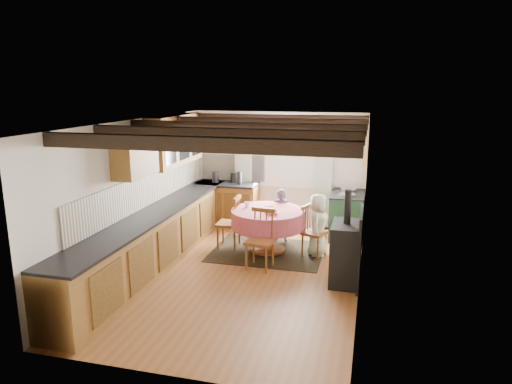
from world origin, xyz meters
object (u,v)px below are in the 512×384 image
(aga_range, at_px, (347,215))
(child_right, at_px, (318,225))
(chair_left, at_px, (229,222))
(cast_iron_stove, at_px, (346,237))
(chair_right, at_px, (314,231))
(cup, at_px, (247,205))
(chair_near, at_px, (260,239))
(child_far, at_px, (281,215))
(dining_table, at_px, (268,231))

(aga_range, xyz_separation_m, child_right, (-0.43, -1.13, 0.10))
(chair_left, xyz_separation_m, cast_iron_stove, (2.18, -1.05, 0.23))
(chair_right, height_order, cup, chair_right)
(chair_near, bearing_deg, child_far, 94.27)
(chair_near, distance_m, aga_range, 2.35)
(aga_range, bearing_deg, child_right, -110.89)
(chair_right, distance_m, child_far, 0.93)
(aga_range, height_order, child_right, child_right)
(dining_table, height_order, aga_range, aga_range)
(cast_iron_stove, bearing_deg, child_right, 117.54)
(dining_table, height_order, child_far, child_far)
(aga_range, height_order, child_far, child_far)
(chair_left, relative_size, child_right, 0.88)
(chair_right, distance_m, cast_iron_stove, 1.20)
(chair_right, xyz_separation_m, aga_range, (0.49, 1.17, -0.00))
(dining_table, height_order, chair_left, chair_left)
(chair_left, distance_m, cast_iron_stove, 2.43)
(chair_left, bearing_deg, child_right, 87.98)
(dining_table, distance_m, aga_range, 1.78)
(chair_left, distance_m, child_right, 1.64)
(dining_table, bearing_deg, child_far, 80.13)
(chair_left, xyz_separation_m, cup, (0.35, 0.01, 0.34))
(chair_near, xyz_separation_m, chair_left, (-0.80, 0.85, -0.01))
(cup, bearing_deg, aga_range, 32.90)
(dining_table, bearing_deg, chair_left, 173.88)
(child_far, distance_m, child_right, 0.96)
(chair_right, bearing_deg, child_far, 69.10)
(aga_range, bearing_deg, cup, -147.10)
(chair_near, bearing_deg, child_right, 51.99)
(dining_table, xyz_separation_m, child_far, (0.11, 0.63, 0.12))
(chair_left, relative_size, child_far, 0.94)
(chair_left, bearing_deg, dining_table, 82.30)
(chair_near, height_order, child_right, child_right)
(chair_left, distance_m, chair_right, 1.58)
(chair_near, distance_m, chair_left, 1.17)
(dining_table, relative_size, child_right, 1.17)
(aga_range, bearing_deg, chair_right, -112.64)
(child_far, bearing_deg, child_right, 141.09)
(chair_near, bearing_deg, chair_right, 52.77)
(child_far, bearing_deg, cast_iron_stove, 126.57)
(dining_table, bearing_deg, child_right, 4.44)
(aga_range, bearing_deg, chair_near, -122.80)
(chair_near, distance_m, cast_iron_stove, 1.41)
(child_right, bearing_deg, child_far, 57.90)
(chair_right, relative_size, child_far, 0.88)
(cast_iron_stove, height_order, child_far, cast_iron_stove)
(chair_left, relative_size, cup, 9.45)
(chair_near, bearing_deg, chair_left, 140.29)
(chair_right, height_order, cast_iron_stove, cast_iron_stove)
(aga_range, height_order, cast_iron_stove, cast_iron_stove)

